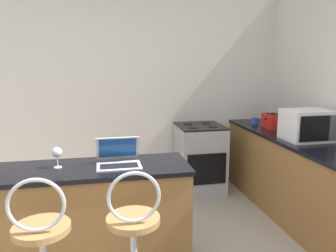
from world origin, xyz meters
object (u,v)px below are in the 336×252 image
(toaster, at_px, (273,121))
(laptop, at_px, (118,158))
(bar_stool_far, at_px, (134,250))
(wine_glass_short, at_px, (57,153))
(stove_range, at_px, (200,159))
(mug_blue, at_px, (255,121))
(microwave, at_px, (307,125))

(toaster, bearing_deg, laptop, -150.90)
(bar_stool_far, bearing_deg, toaster, 41.86)
(bar_stool_far, height_order, wine_glass_short, bar_stool_far)
(toaster, xyz_separation_m, stove_range, (-0.80, 0.36, -0.53))
(mug_blue, bearing_deg, wine_glass_short, -149.35)
(wine_glass_short, bearing_deg, stove_range, 42.01)
(bar_stool_far, relative_size, mug_blue, 11.53)
(microwave, relative_size, stove_range, 0.51)
(toaster, distance_m, wine_glass_short, 2.60)
(laptop, relative_size, wine_glass_short, 2.11)
(microwave, relative_size, toaster, 1.78)
(microwave, height_order, wine_glass_short, microwave)
(laptop, height_order, mug_blue, laptop)
(toaster, bearing_deg, microwave, -87.26)
(bar_stool_far, relative_size, microwave, 2.32)
(microwave, distance_m, mug_blue, 0.95)
(laptop, xyz_separation_m, mug_blue, (1.84, 1.38, -0.01))
(laptop, relative_size, toaster, 1.33)
(toaster, relative_size, mug_blue, 2.80)
(toaster, bearing_deg, bar_stool_far, -138.14)
(wine_glass_short, distance_m, mug_blue, 2.67)
(toaster, xyz_separation_m, wine_glass_short, (-2.37, -1.05, 0.03))
(laptop, bearing_deg, stove_range, 52.10)
(microwave, bearing_deg, laptop, -167.37)
(toaster, relative_size, stove_range, 0.29)
(stove_range, distance_m, wine_glass_short, 2.19)
(bar_stool_far, relative_size, laptop, 3.10)
(bar_stool_far, distance_m, toaster, 2.54)
(stove_range, distance_m, mug_blue, 0.87)
(laptop, height_order, wine_glass_short, laptop)
(microwave, height_order, stove_range, microwave)
(laptop, bearing_deg, mug_blue, 36.80)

